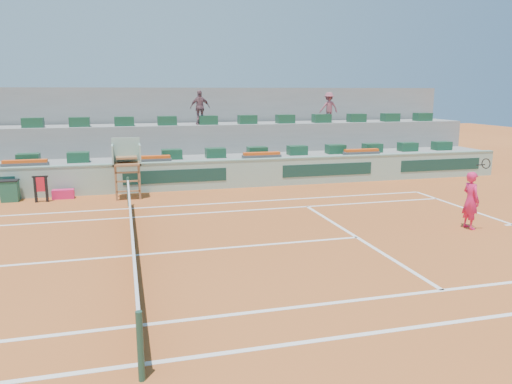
# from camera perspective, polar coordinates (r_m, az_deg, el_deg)

# --- Properties ---
(ground) EXTENTS (90.00, 90.00, 0.00)m
(ground) POSITION_cam_1_polar(r_m,az_deg,el_deg) (13.52, -13.90, -7.07)
(ground) COLOR #AC5121
(ground) RESTS_ON ground
(seating_tier_lower) EXTENTS (36.00, 4.00, 1.20)m
(seating_tier_lower) POSITION_cam_1_polar(r_m,az_deg,el_deg) (23.82, -14.54, 2.35)
(seating_tier_lower) COLOR gray
(seating_tier_lower) RESTS_ON ground
(seating_tier_upper) EXTENTS (36.00, 2.40, 2.60)m
(seating_tier_upper) POSITION_cam_1_polar(r_m,az_deg,el_deg) (25.31, -14.66, 4.46)
(seating_tier_upper) COLOR gray
(seating_tier_upper) RESTS_ON ground
(stadium_back_wall) EXTENTS (36.00, 0.40, 4.40)m
(stadium_back_wall) POSITION_cam_1_polar(r_m,az_deg,el_deg) (26.82, -14.79, 6.76)
(stadium_back_wall) COLOR gray
(stadium_back_wall) RESTS_ON ground
(player_bag) EXTENTS (0.83, 0.37, 0.37)m
(player_bag) POSITION_cam_1_polar(r_m,az_deg,el_deg) (21.34, -21.17, -0.22)
(player_bag) COLOR #EB1E5E
(player_bag) RESTS_ON ground
(spectator_mid) EXTENTS (1.02, 0.52, 1.67)m
(spectator_mid) POSITION_cam_1_polar(r_m,az_deg,el_deg) (24.86, -6.41, 9.58)
(spectator_mid) COLOR #774F59
(spectator_mid) RESTS_ON seating_tier_upper
(spectator_right) EXTENTS (1.03, 0.61, 1.56)m
(spectator_right) POSITION_cam_1_polar(r_m,az_deg,el_deg) (26.83, 8.32, 9.55)
(spectator_right) COLOR #8D4654
(spectator_right) RESTS_ON seating_tier_upper
(court_lines) EXTENTS (23.89, 11.09, 0.01)m
(court_lines) POSITION_cam_1_polar(r_m,az_deg,el_deg) (13.51, -13.90, -7.05)
(court_lines) COLOR white
(court_lines) RESTS_ON ground
(tennis_net) EXTENTS (0.10, 11.97, 1.10)m
(tennis_net) POSITION_cam_1_polar(r_m,az_deg,el_deg) (13.36, -14.01, -4.93)
(tennis_net) COLOR black
(tennis_net) RESTS_ON ground
(advertising_hoarding) EXTENTS (36.00, 0.34, 1.26)m
(advertising_hoarding) POSITION_cam_1_polar(r_m,az_deg,el_deg) (21.64, -14.42, 1.56)
(advertising_hoarding) COLOR #8FB4A3
(advertising_hoarding) RESTS_ON ground
(umpire_chair) EXTENTS (1.10, 0.90, 2.40)m
(umpire_chair) POSITION_cam_1_polar(r_m,az_deg,el_deg) (20.51, -14.57, 3.59)
(umpire_chair) COLOR brown
(umpire_chair) RESTS_ON ground
(seat_row_lower) EXTENTS (32.90, 0.60, 0.44)m
(seat_row_lower) POSITION_cam_1_polar(r_m,az_deg,el_deg) (22.81, -14.62, 4.04)
(seat_row_lower) COLOR #17462C
(seat_row_lower) RESTS_ON seating_tier_lower
(seat_row_upper) EXTENTS (32.90, 0.60, 0.44)m
(seat_row_upper) POSITION_cam_1_polar(r_m,az_deg,el_deg) (24.58, -14.83, 7.82)
(seat_row_upper) COLOR #17462C
(seat_row_upper) RESTS_ON seating_tier_upper
(flower_planters) EXTENTS (26.80, 0.36, 0.28)m
(flower_planters) POSITION_cam_1_polar(r_m,az_deg,el_deg) (22.08, -18.48, 3.36)
(flower_planters) COLOR #4E4E4E
(flower_planters) RESTS_ON seating_tier_lower
(drink_cooler_a) EXTENTS (0.66, 0.57, 0.84)m
(drink_cooler_a) POSITION_cam_1_polar(r_m,az_deg,el_deg) (21.61, -26.30, 0.14)
(drink_cooler_a) COLOR #1A4F3A
(drink_cooler_a) RESTS_ON ground
(towel_rack) EXTENTS (0.58, 0.10, 1.03)m
(towel_rack) POSITION_cam_1_polar(r_m,az_deg,el_deg) (20.91, -23.39, 0.55)
(towel_rack) COLOR black
(towel_rack) RESTS_ON ground
(tennis_player) EXTENTS (0.44, 0.89, 2.28)m
(tennis_player) POSITION_cam_1_polar(r_m,az_deg,el_deg) (16.82, 23.34, -0.86)
(tennis_player) COLOR #EB1E5E
(tennis_player) RESTS_ON ground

